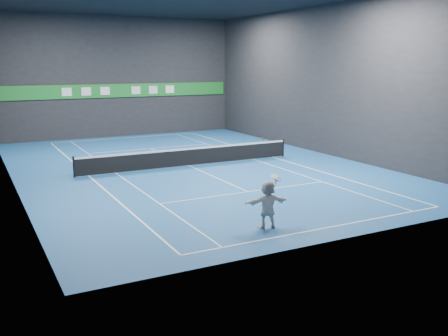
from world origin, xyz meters
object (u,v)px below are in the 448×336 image
tennis_ball (263,139)px  tennis_racket (276,179)px  player (268,204)px  tennis_net (189,156)px

tennis_ball → tennis_racket: tennis_ball is taller
player → tennis_ball: 2.25m
player → tennis_net: bearing=-90.3°
tennis_ball → tennis_racket: 1.50m
tennis_net → player: bearing=-99.7°
player → tennis_ball: (-0.09, 0.23, 2.24)m
player → tennis_racket: tennis_racket is taller
tennis_net → tennis_racket: (-1.50, -10.87, 1.12)m
tennis_net → tennis_racket: bearing=-97.8°
player → tennis_net: (1.87, 10.92, -0.29)m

